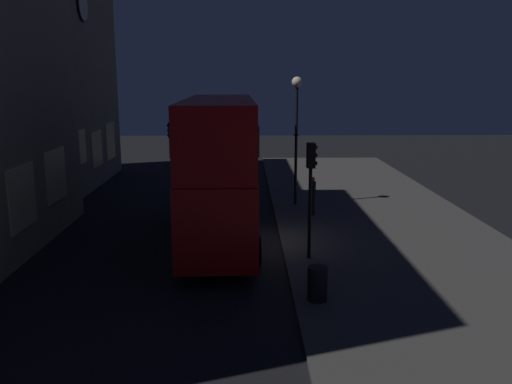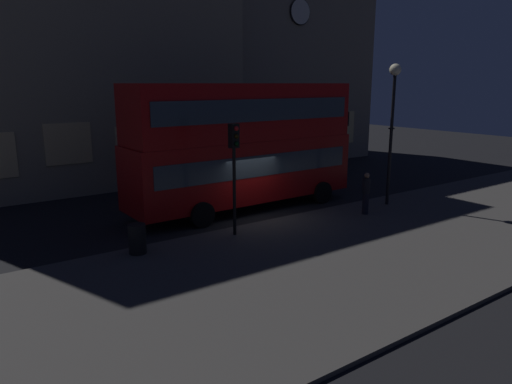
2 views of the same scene
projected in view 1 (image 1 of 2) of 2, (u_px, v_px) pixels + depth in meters
name	position (u px, v px, depth m)	size (l,w,h in m)	color
ground_plane	(257.00, 244.00, 20.79)	(80.00, 80.00, 0.00)	black
sidewalk_slab	(396.00, 241.00, 20.89)	(44.00, 9.04, 0.12)	#423F3D
building_plain_facade	(15.00, 58.00, 30.02)	(12.18, 8.67, 14.75)	gray
double_decker_bus	(220.00, 164.00, 20.61)	(10.76, 3.04, 5.53)	#9E0C0C
traffic_light_near_kerb	(311.00, 176.00, 18.18)	(0.34, 0.38, 4.05)	black
traffic_light_far_side	(171.00, 142.00, 29.92)	(0.37, 0.39, 3.88)	black
street_lamp	(297.00, 113.00, 25.81)	(0.51, 0.51, 6.24)	black
pedestrian	(312.00, 195.00, 24.51)	(0.32, 0.32, 1.78)	black
litter_bin	(317.00, 284.00, 15.12)	(0.57, 0.57, 0.98)	black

